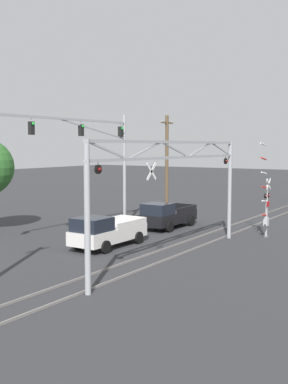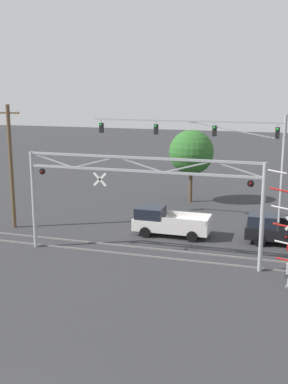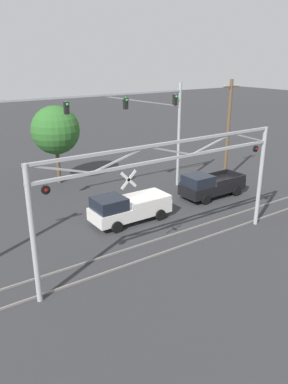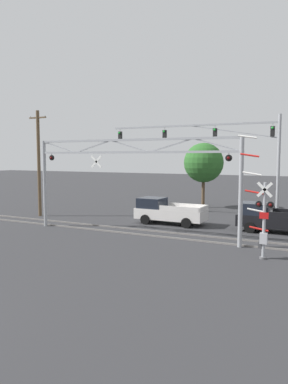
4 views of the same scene
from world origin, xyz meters
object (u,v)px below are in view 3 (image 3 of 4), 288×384
Objects in this scene: utility_pole_right at (228,130)px; pickup_truck_following at (210,185)px; traffic_signal_span at (139,118)px; background_tree_beyond_span at (55,130)px; crossing_gantry at (169,178)px; pickup_truck_lead at (126,208)px.

pickup_truck_following is at bearing -149.75° from utility_pole_right.
background_tree_beyond_span is at bearing 123.42° from traffic_signal_span.
traffic_signal_span is at bearing -56.58° from background_tree_beyond_span.
utility_pole_right reaches higher than traffic_signal_span.
crossing_gantry is 15.16m from background_tree_beyond_span.
crossing_gantry is 1.00× the size of traffic_signal_span.
traffic_signal_span is 7.39m from pickup_truck_following.
traffic_signal_span is at bearing 138.53° from pickup_truck_following.
pickup_truck_following is at bearing 2.65° from pickup_truck_lead.
traffic_signal_span is at bearing 172.26° from utility_pole_right.
utility_pole_right is (12.43, 7.81, 0.00)m from crossing_gantry.
pickup_truck_following is 0.62× the size of utility_pole_right.
background_tree_beyond_span is (-4.10, 6.21, -1.44)m from traffic_signal_span.
utility_pole_right reaches higher than background_tree_beyond_span.
pickup_truck_following is 0.80× the size of background_tree_beyond_span.
crossing_gantry is 2.23× the size of background_tree_beyond_span.
utility_pole_right is at bearing 32.17° from crossing_gantry.
crossing_gantry is 14.68m from utility_pole_right.
traffic_signal_span is 2.24× the size of background_tree_beyond_span.
pickup_truck_lead is (-3.66, -3.95, -5.02)m from traffic_signal_span.
crossing_gantry is at bearing -114.80° from traffic_signal_span.
utility_pole_right is at bearing 13.29° from pickup_truck_lead.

